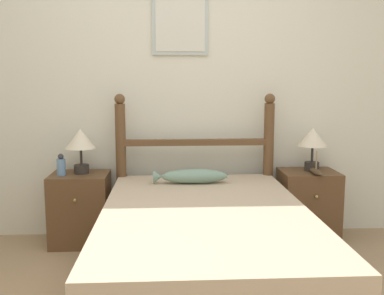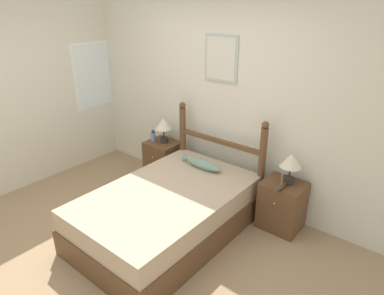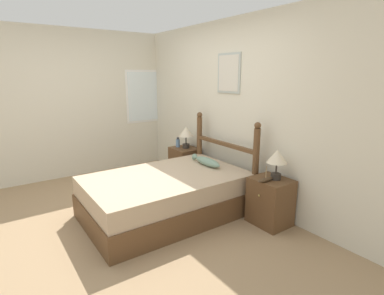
# 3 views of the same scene
# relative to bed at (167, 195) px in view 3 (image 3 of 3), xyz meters

# --- Properties ---
(ground_plane) EXTENTS (16.00, 16.00, 0.00)m
(ground_plane) POSITION_rel_bed_xyz_m (-0.20, -0.57, -0.27)
(ground_plane) COLOR #9E7F5B
(wall_back) EXTENTS (6.40, 0.08, 2.55)m
(wall_back) POSITION_rel_bed_xyz_m (-0.20, 1.16, 1.01)
(wall_back) COLOR beige
(wall_back) RESTS_ON ground_plane
(wall_left) EXTENTS (0.08, 6.40, 2.55)m
(wall_left) POSITION_rel_bed_xyz_m (-2.33, -0.54, 1.01)
(wall_left) COLOR beige
(wall_left) RESTS_ON ground_plane
(bed) EXTENTS (1.30, 2.03, 0.54)m
(bed) POSITION_rel_bed_xyz_m (0.00, 0.00, 0.00)
(bed) COLOR brown
(bed) RESTS_ON ground_plane
(headboard) EXTENTS (1.30, 0.09, 1.21)m
(headboard) POSITION_rel_bed_xyz_m (0.00, 0.97, 0.38)
(headboard) COLOR brown
(headboard) RESTS_ON ground_plane
(nightstand_left) EXTENTS (0.46, 0.41, 0.58)m
(nightstand_left) POSITION_rel_bed_xyz_m (-0.94, 0.91, 0.02)
(nightstand_left) COLOR brown
(nightstand_left) RESTS_ON ground_plane
(nightstand_right) EXTENTS (0.46, 0.41, 0.58)m
(nightstand_right) POSITION_rel_bed_xyz_m (0.94, 0.91, 0.02)
(nightstand_right) COLOR brown
(nightstand_right) RESTS_ON ground_plane
(table_lamp_left) EXTENTS (0.24, 0.24, 0.36)m
(table_lamp_left) POSITION_rel_bed_xyz_m (-0.92, 0.93, 0.57)
(table_lamp_left) COLOR #2D2823
(table_lamp_left) RESTS_ON nightstand_left
(table_lamp_right) EXTENTS (0.24, 0.24, 0.36)m
(table_lamp_right) POSITION_rel_bed_xyz_m (0.97, 0.94, 0.57)
(table_lamp_right) COLOR #2D2823
(table_lamp_right) RESTS_ON nightstand_right
(bottle) EXTENTS (0.07, 0.07, 0.17)m
(bottle) POSITION_rel_bed_xyz_m (-1.07, 0.86, 0.39)
(bottle) COLOR #668CB2
(bottle) RESTS_ON nightstand_left
(model_boat) EXTENTS (0.06, 0.26, 0.19)m
(model_boat) POSITION_rel_bed_xyz_m (0.95, 0.78, 0.33)
(model_boat) COLOR #4C3823
(model_boat) RESTS_ON nightstand_right
(fish_pillow) EXTENTS (0.57, 0.14, 0.11)m
(fish_pillow) POSITION_rel_bed_xyz_m (-0.05, 0.69, 0.33)
(fish_pillow) COLOR gray
(fish_pillow) RESTS_ON bed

